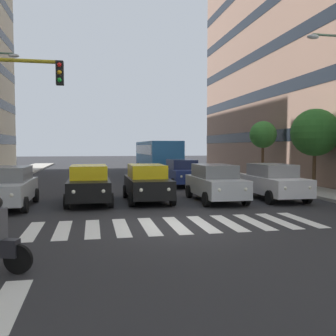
# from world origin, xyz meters

# --- Properties ---
(ground_plane) EXTENTS (180.00, 180.00, 0.00)m
(ground_plane) POSITION_xyz_m (0.00, 0.00, 0.00)
(ground_plane) COLOR #262628
(building_left_block_0) EXTENTS (9.78, 25.70, 27.09)m
(building_left_block_0) POSITION_xyz_m (-15.68, -18.67, 13.54)
(building_left_block_0) COLOR #846656
(building_left_block_0) RESTS_ON ground_plane
(crosswalk_markings) EXTENTS (9.45, 2.80, 0.01)m
(crosswalk_markings) POSITION_xyz_m (0.00, 0.00, 0.00)
(crosswalk_markings) COLOR silver
(crosswalk_markings) RESTS_ON ground_plane
(lane_arrow_1) EXTENTS (0.50, 2.20, 0.01)m
(lane_arrow_1) POSITION_xyz_m (4.07, 5.50, 0.00)
(lane_arrow_1) COLOR silver
(lane_arrow_1) RESTS_ON ground_plane
(car_0) EXTENTS (2.02, 4.44, 1.72)m
(car_0) POSITION_xyz_m (-5.90, -4.90, 0.89)
(car_0) COLOR silver
(car_0) RESTS_ON ground_plane
(car_1) EXTENTS (2.02, 4.44, 1.72)m
(car_1) POSITION_xyz_m (-2.97, -4.91, 0.89)
(car_1) COLOR #B2B7BC
(car_1) RESTS_ON ground_plane
(car_2) EXTENTS (2.02, 4.44, 1.72)m
(car_2) POSITION_xyz_m (0.17, -5.50, 0.89)
(car_2) COLOR black
(car_2) RESTS_ON ground_plane
(car_3) EXTENTS (2.02, 4.44, 1.72)m
(car_3) POSITION_xyz_m (2.84, -5.42, 0.89)
(car_3) COLOR black
(car_3) RESTS_ON ground_plane
(car_4) EXTENTS (2.02, 4.44, 1.72)m
(car_4) POSITION_xyz_m (6.16, -4.82, 0.89)
(car_4) COLOR #B2B7BC
(car_4) RESTS_ON ground_plane
(car_row2_0) EXTENTS (2.02, 4.44, 1.72)m
(car_row2_0) POSITION_xyz_m (-3.05, -11.93, 0.89)
(car_row2_0) COLOR navy
(car_row2_0) RESTS_ON ground_plane
(bus_behind_traffic) EXTENTS (2.78, 10.50, 3.00)m
(bus_behind_traffic) POSITION_xyz_m (-2.97, -21.16, 1.86)
(bus_behind_traffic) COLOR #286BAD
(bus_behind_traffic) RESTS_ON ground_plane
(street_tree_1) EXTENTS (2.69, 2.69, 4.57)m
(street_tree_1) POSITION_xyz_m (-9.75, -7.48, 3.36)
(street_tree_1) COLOR #513823
(street_tree_1) RESTS_ON sidewalk_left
(street_tree_2) EXTENTS (1.95, 1.95, 4.26)m
(street_tree_2) POSITION_xyz_m (-9.46, -13.54, 3.41)
(street_tree_2) COLOR #513823
(street_tree_2) RESTS_ON sidewalk_left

